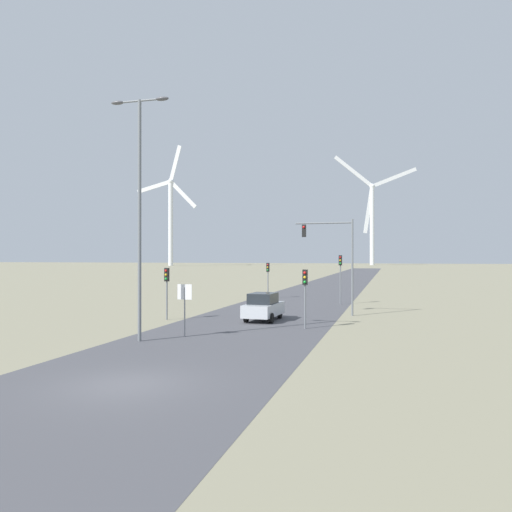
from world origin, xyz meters
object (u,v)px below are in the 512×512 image
at_px(car_approaching, 263,307).
at_px(traffic_light_post_near_left, 167,282).
at_px(stop_sign_near, 185,300).
at_px(wind_turbine_far_left, 171,213).
at_px(wind_turbine_left, 372,214).
at_px(streetlamp, 140,193).
at_px(traffic_light_post_mid_left, 268,272).
at_px(traffic_light_post_mid_right, 340,268).
at_px(traffic_light_mast_overhead, 334,248).
at_px(traffic_light_post_near_right, 305,285).

bearing_deg(car_approaching, traffic_light_post_near_left, -167.87).
distance_m(stop_sign_near, wind_turbine_far_left, 210.44).
bearing_deg(traffic_light_post_near_left, wind_turbine_far_left, 114.86).
bearing_deg(wind_turbine_far_left, wind_turbine_left, 24.81).
xyz_separation_m(streetlamp, traffic_light_post_mid_left, (0.10, 26.44, -4.76)).
relative_size(stop_sign_near, traffic_light_post_mid_right, 0.64).
relative_size(stop_sign_near, wind_turbine_left, 0.05).
xyz_separation_m(streetlamp, wind_turbine_left, (2.88, 232.95, 18.10)).
bearing_deg(traffic_light_mast_overhead, car_approaching, -134.81).
relative_size(traffic_light_post_mid_left, traffic_light_mast_overhead, 0.52).
height_order(traffic_light_post_near_left, traffic_light_post_mid_right, traffic_light_post_mid_right).
xyz_separation_m(traffic_light_post_mid_right, wind_turbine_left, (-4.93, 210.90, 22.32)).
bearing_deg(traffic_light_post_near_right, traffic_light_post_near_left, 170.15).
bearing_deg(traffic_light_post_near_right, traffic_light_post_mid_right, 88.08).
height_order(traffic_light_post_mid_right, wind_turbine_far_left, wind_turbine_far_left).
distance_m(streetlamp, stop_sign_near, 5.99).
bearing_deg(wind_turbine_far_left, traffic_light_post_mid_left, -62.09).
bearing_deg(streetlamp, stop_sign_near, 48.76).
xyz_separation_m(traffic_light_post_near_right, traffic_light_mast_overhead, (0.87, 7.24, 2.29)).
bearing_deg(stop_sign_near, car_approaching, 72.79).
bearing_deg(car_approaching, traffic_light_post_near_right, -42.61).
distance_m(traffic_light_post_mid_right, wind_turbine_left, 212.14).
xyz_separation_m(traffic_light_post_near_right, wind_turbine_far_left, (-94.51, 184.87, 21.92)).
height_order(stop_sign_near, wind_turbine_left, wind_turbine_left).
bearing_deg(wind_turbine_left, traffic_light_post_near_left, -91.33).
bearing_deg(traffic_light_post_near_left, car_approaching, 12.13).
bearing_deg(car_approaching, traffic_light_post_mid_left, 102.86).
height_order(stop_sign_near, traffic_light_post_mid_right, traffic_light_post_mid_right).
bearing_deg(stop_sign_near, wind_turbine_left, 89.69).
height_order(traffic_light_post_mid_left, car_approaching, traffic_light_post_mid_left).
xyz_separation_m(traffic_light_mast_overhead, car_approaching, (-4.17, -4.20, -3.93)).
relative_size(traffic_light_post_near_left, car_approaching, 0.83).
xyz_separation_m(stop_sign_near, car_approaching, (2.35, 7.59, -1.03)).
height_order(traffic_light_post_near_right, traffic_light_mast_overhead, traffic_light_mast_overhead).
height_order(stop_sign_near, traffic_light_post_near_right, traffic_light_post_near_right).
bearing_deg(streetlamp, car_approaching, 67.15).
height_order(traffic_light_post_near_left, traffic_light_mast_overhead, traffic_light_mast_overhead).
bearing_deg(stop_sign_near, streetlamp, -131.24).
height_order(traffic_light_post_mid_right, wind_turbine_left, wind_turbine_left).
relative_size(traffic_light_post_near_left, traffic_light_post_mid_right, 0.80).
relative_size(traffic_light_post_mid_right, traffic_light_mast_overhead, 0.63).
distance_m(traffic_light_post_near_left, traffic_light_post_near_right, 9.78).
bearing_deg(wind_turbine_far_left, traffic_light_post_near_right, -62.92).
distance_m(traffic_light_post_mid_right, wind_turbine_far_left, 195.26).
bearing_deg(wind_turbine_left, traffic_light_mast_overhead, -88.62).
xyz_separation_m(traffic_light_post_mid_left, traffic_light_mast_overhead, (8.05, -12.79, 2.20)).
bearing_deg(traffic_light_post_mid_right, traffic_light_post_near_right, -91.92).
height_order(traffic_light_mast_overhead, wind_turbine_far_left, wind_turbine_far_left).
relative_size(traffic_light_mast_overhead, wind_turbine_far_left, 0.12).
bearing_deg(streetlamp, traffic_light_post_mid_right, 70.50).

